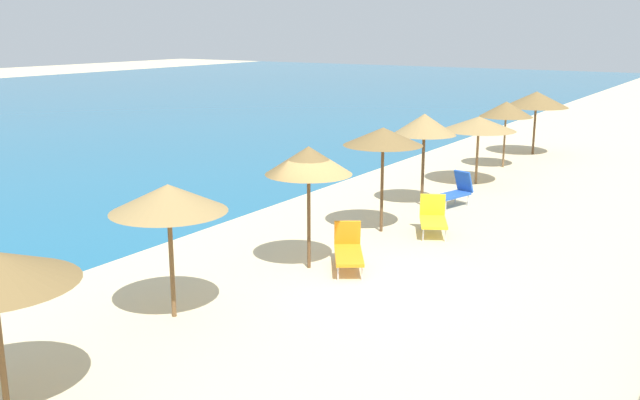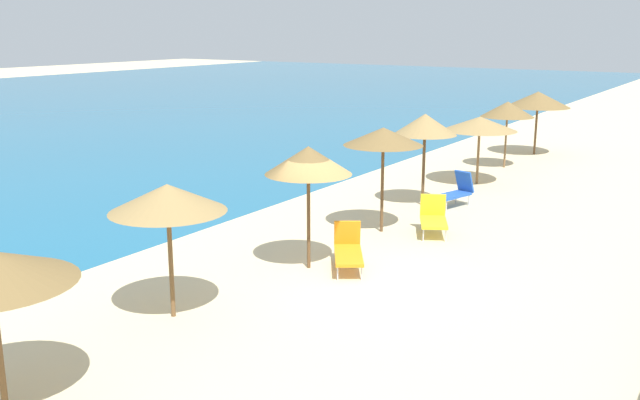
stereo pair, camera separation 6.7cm
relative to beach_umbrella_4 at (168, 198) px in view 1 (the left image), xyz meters
The scene contains 11 objects.
ground_plane 4.63m from the beach_umbrella_4, 22.66° to the right, with size 160.00×160.00×0.00m, color beige.
beach_umbrella_4 is the anchor object (origin of this frame).
beach_umbrella_5 3.76m from the beach_umbrella_4, ahead, with size 1.94×1.94×2.79m.
beach_umbrella_6 7.26m from the beach_umbrella_4, ahead, with size 2.09×2.09×2.80m.
beach_umbrella_7 10.50m from the beach_umbrella_4, ahead, with size 1.92×1.92×2.81m.
beach_umbrella_8 14.37m from the beach_umbrella_4, ahead, with size 2.55×2.55×2.35m.
beach_umbrella_9 17.78m from the beach_umbrella_4, ahead, with size 2.04×2.04×2.56m.
beach_umbrella_10 21.34m from the beach_umbrella_4, ahead, with size 2.68×2.68×2.68m.
lounge_chair_0 11.12m from the beach_umbrella_4, ahead, with size 1.50×0.92×1.05m.
lounge_chair_1 4.79m from the beach_umbrella_4, 17.97° to the right, with size 1.63×1.36×0.97m.
lounge_chair_3 8.19m from the beach_umbrella_4, 13.53° to the right, with size 1.42×1.17×1.00m.
Camera 1 is at (-12.84, -7.53, 5.32)m, focal length 40.02 mm.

